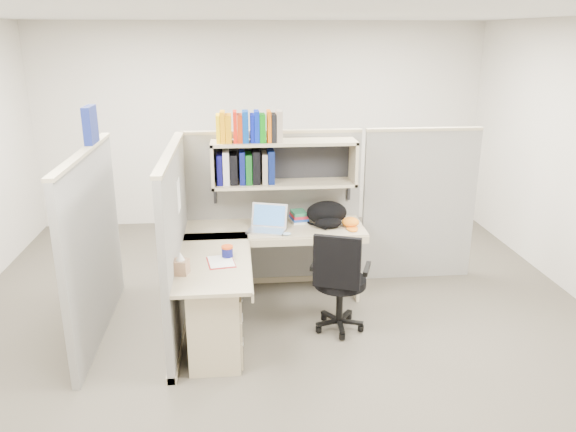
{
  "coord_description": "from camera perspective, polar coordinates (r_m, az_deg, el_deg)",
  "views": [
    {
      "loc": [
        -0.36,
        -4.61,
        2.54
      ],
      "look_at": [
        0.1,
        0.25,
        0.95
      ],
      "focal_mm": 35.0,
      "sensor_mm": 36.0,
      "label": 1
    }
  ],
  "objects": [
    {
      "name": "ground",
      "position": [
        5.27,
        -0.81,
        -10.72
      ],
      "size": [
        6.0,
        6.0,
        0.0
      ],
      "primitive_type": "plane",
      "color": "#3A362D",
      "rests_on": "ground"
    },
    {
      "name": "cubicle",
      "position": [
        5.31,
        -5.2,
        0.13
      ],
      "size": [
        3.79,
        1.84,
        1.95
      ],
      "color": "slate",
      "rests_on": "ground"
    },
    {
      "name": "desk",
      "position": [
        4.8,
        -5.45,
        -7.93
      ],
      "size": [
        1.74,
        1.75,
        0.73
      ],
      "color": "tan",
      "rests_on": "ground"
    },
    {
      "name": "snack_canister",
      "position": [
        4.79,
        -6.19,
        -3.58
      ],
      "size": [
        0.1,
        0.1,
        0.1
      ],
      "color": "#0F135C",
      "rests_on": "desk"
    },
    {
      "name": "room_shell",
      "position": [
        4.71,
        -0.89,
        6.83
      ],
      "size": [
        6.0,
        6.0,
        6.0
      ],
      "color": "beige",
      "rests_on": "ground"
    },
    {
      "name": "loose_paper",
      "position": [
        4.72,
        -6.82,
        -4.58
      ],
      "size": [
        0.24,
        0.29,
        0.0
      ],
      "primitive_type": null,
      "rotation": [
        0.0,
        0.0,
        0.15
      ],
      "color": "silver",
      "rests_on": "desk"
    },
    {
      "name": "tissue_box",
      "position": [
        4.5,
        -10.86,
        -4.71
      ],
      "size": [
        0.14,
        0.14,
        0.18
      ],
      "primitive_type": null,
      "rotation": [
        0.0,
        0.0,
        -0.23
      ],
      "color": "#A77E5E",
      "rests_on": "desk"
    },
    {
      "name": "book_stack",
      "position": [
        5.65,
        1.11,
        -0.04
      ],
      "size": [
        0.19,
        0.24,
        0.11
      ],
      "primitive_type": null,
      "rotation": [
        0.0,
        0.0,
        0.16
      ],
      "color": "slate",
      "rests_on": "desk"
    },
    {
      "name": "mouse",
      "position": [
        5.27,
        -0.11,
        -1.83
      ],
      "size": [
        0.09,
        0.07,
        0.03
      ],
      "primitive_type": "ellipsoid",
      "rotation": [
        0.0,
        0.0,
        0.2
      ],
      "color": "#96B6D4",
      "rests_on": "desk"
    },
    {
      "name": "task_chair",
      "position": [
        4.98,
        5.2,
        -8.18
      ],
      "size": [
        0.55,
        0.51,
        0.96
      ],
      "color": "black",
      "rests_on": "ground"
    },
    {
      "name": "backpack",
      "position": [
        5.51,
        4.04,
        0.17
      ],
      "size": [
        0.47,
        0.42,
        0.24
      ],
      "primitive_type": null,
      "rotation": [
        0.0,
        0.0,
        0.3
      ],
      "color": "black",
      "rests_on": "desk"
    },
    {
      "name": "paper_cup",
      "position": [
        5.58,
        -1.54,
        -0.3
      ],
      "size": [
        0.08,
        0.08,
        0.1
      ],
      "primitive_type": "cylinder",
      "rotation": [
        0.0,
        0.0,
        -0.16
      ],
      "color": "silver",
      "rests_on": "desk"
    },
    {
      "name": "orange_cap",
      "position": [
        5.53,
        6.36,
        -0.62
      ],
      "size": [
        0.17,
        0.2,
        0.09
      ],
      "primitive_type": null,
      "rotation": [
        0.0,
        0.0,
        -0.0
      ],
      "color": "orange",
      "rests_on": "desk"
    },
    {
      "name": "laptop",
      "position": [
        5.34,
        -2.21,
        -0.29
      ],
      "size": [
        0.44,
        0.44,
        0.25
      ],
      "primitive_type": null,
      "rotation": [
        0.0,
        0.0,
        -0.31
      ],
      "color": "#BCBDC1",
      "rests_on": "desk"
    }
  ]
}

